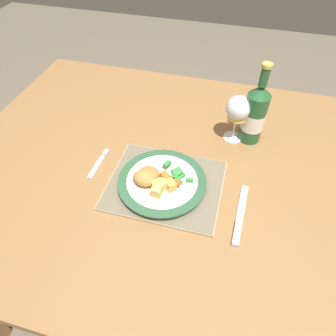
% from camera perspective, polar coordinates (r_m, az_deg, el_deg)
% --- Properties ---
extents(ground_plane, '(6.00, 6.00, 0.00)m').
position_cam_1_polar(ground_plane, '(1.52, 2.74, -19.50)').
color(ground_plane, brown).
extents(dining_table, '(1.44, 1.02, 0.74)m').
position_cam_1_polar(dining_table, '(0.95, 4.14, -3.33)').
color(dining_table, olive).
rests_on(dining_table, ground).
extents(placemat, '(0.32, 0.26, 0.01)m').
position_cam_1_polar(placemat, '(0.84, -0.53, -3.14)').
color(placemat, gray).
rests_on(placemat, dining_table).
extents(dinner_plate, '(0.25, 0.25, 0.02)m').
position_cam_1_polar(dinner_plate, '(0.83, -1.13, -2.72)').
color(dinner_plate, white).
rests_on(dinner_plate, placemat).
extents(breaded_croquettes, '(0.08, 0.08, 0.04)m').
position_cam_1_polar(breaded_croquettes, '(0.81, -4.11, -1.64)').
color(breaded_croquettes, '#A87033').
rests_on(breaded_croquettes, dinner_plate).
extents(green_beans_pile, '(0.09, 0.08, 0.02)m').
position_cam_1_polar(green_beans_pile, '(0.82, 1.52, -1.37)').
color(green_beans_pile, '#338438').
rests_on(green_beans_pile, dinner_plate).
extents(glazed_carrots, '(0.06, 0.06, 0.02)m').
position_cam_1_polar(glazed_carrots, '(0.81, 0.12, -2.43)').
color(glazed_carrots, '#CC5119').
rests_on(glazed_carrots, dinner_plate).
extents(fork, '(0.02, 0.13, 0.01)m').
position_cam_1_polar(fork, '(0.92, -13.27, 0.55)').
color(fork, silver).
rests_on(fork, dining_table).
extents(table_knife, '(0.03, 0.19, 0.01)m').
position_cam_1_polar(table_knife, '(0.79, 13.45, -9.46)').
color(table_knife, silver).
rests_on(table_knife, dining_table).
extents(wine_glass, '(0.08, 0.08, 0.16)m').
position_cam_1_polar(wine_glass, '(0.94, 13.21, 10.71)').
color(wine_glass, silver).
rests_on(wine_glass, dining_table).
extents(bottle, '(0.07, 0.07, 0.26)m').
position_cam_1_polar(bottle, '(0.96, 16.19, 9.81)').
color(bottle, '#23562D').
rests_on(bottle, dining_table).
extents(roast_potatoes, '(0.07, 0.06, 0.03)m').
position_cam_1_polar(roast_potatoes, '(0.79, -1.29, -3.58)').
color(roast_potatoes, gold).
rests_on(roast_potatoes, dinner_plate).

